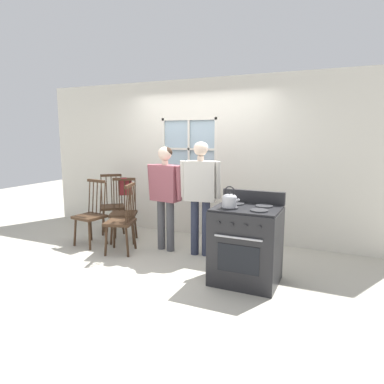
% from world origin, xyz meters
% --- Properties ---
extents(ground_plane, '(16.00, 16.00, 0.00)m').
position_xyz_m(ground_plane, '(0.00, 0.00, 0.00)').
color(ground_plane, '#B2AD9E').
extents(wall_back, '(6.40, 0.16, 2.70)m').
position_xyz_m(wall_back, '(0.01, 1.40, 1.34)').
color(wall_back, silver).
rests_on(wall_back, ground_plane).
extents(chair_by_window, '(0.55, 0.54, 1.05)m').
position_xyz_m(chair_by_window, '(-1.03, 0.52, 0.47)').
color(chair_by_window, '#3D2819').
rests_on(chair_by_window, ground_plane).
extents(chair_near_wall, '(0.51, 0.52, 1.05)m').
position_xyz_m(chair_near_wall, '(-0.72, 0.03, 0.47)').
color(chair_near_wall, '#3D2819').
rests_on(chair_near_wall, ground_plane).
extents(chair_center_cluster, '(0.58, 0.57, 1.05)m').
position_xyz_m(chair_center_cluster, '(-1.54, 0.89, 0.47)').
color(chair_center_cluster, '#3D2819').
rests_on(chair_center_cluster, ground_plane).
extents(chair_near_stove, '(0.47, 0.46, 1.05)m').
position_xyz_m(chair_near_stove, '(-1.40, 0.14, 0.47)').
color(chair_near_stove, '#3D2819').
rests_on(chair_near_stove, ground_plane).
extents(person_elderly_left, '(0.61, 0.27, 1.59)m').
position_xyz_m(person_elderly_left, '(-0.18, 0.42, 0.97)').
color(person_elderly_left, '#4C4C51').
rests_on(person_elderly_left, ground_plane).
extents(person_teen_center, '(0.60, 0.27, 1.67)m').
position_xyz_m(person_teen_center, '(0.40, 0.44, 1.02)').
color(person_teen_center, '#2D3347').
rests_on(person_teen_center, ground_plane).
extents(stove, '(0.78, 0.68, 1.08)m').
position_xyz_m(stove, '(1.27, -0.21, 0.47)').
color(stove, '#232326').
rests_on(stove, ground_plane).
extents(kettle, '(0.21, 0.17, 0.25)m').
position_xyz_m(kettle, '(1.09, -0.34, 1.02)').
color(kettle, '#B7B7BC').
rests_on(kettle, stove).
extents(potted_plant, '(0.16, 0.16, 0.33)m').
position_xyz_m(potted_plant, '(-0.32, 1.31, 1.08)').
color(potted_plant, '#42474C').
rests_on(potted_plant, wall_back).
extents(handbag, '(0.24, 0.24, 0.31)m').
position_xyz_m(handbag, '(-1.13, 0.73, 0.88)').
color(handbag, maroon).
rests_on(handbag, chair_by_window).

